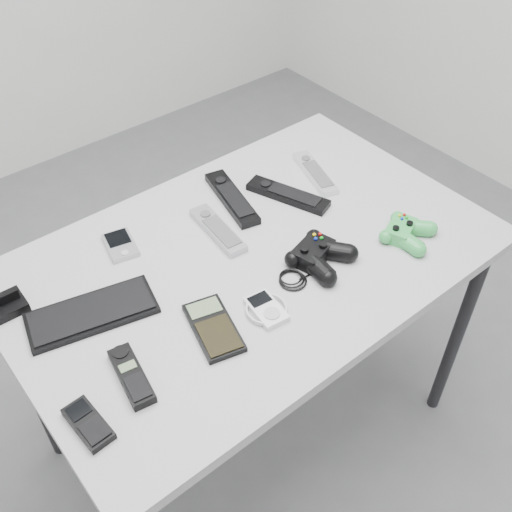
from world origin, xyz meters
TOP-DOWN VIEW (x-y plane):
  - floor at (0.00, 0.00)m, footprint 3.50×3.50m
  - desk at (-0.02, -0.10)m, footprint 1.16×0.74m
  - pda_keyboard at (-0.41, -0.03)m, footprint 0.29×0.18m
  - dock_bracket at (-0.54, 0.10)m, footprint 0.08×0.07m
  - pda at (-0.25, 0.12)m, footprint 0.09×0.11m
  - remote_silver_a at (-0.04, 0.01)m, footprint 0.07×0.20m
  - remote_black_a at (0.07, 0.09)m, footprint 0.11×0.24m
  - remote_black_b at (0.19, 0.01)m, footprint 0.13×0.23m
  - remote_silver_b at (0.31, 0.04)m, footprint 0.11×0.21m
  - mobile_phone at (-0.54, -0.27)m, footprint 0.06×0.11m
  - cordless_handset at (-0.43, -0.23)m, footprint 0.07×0.15m
  - calculator at (-0.23, -0.23)m, footprint 0.12×0.18m
  - mp3_player at (-0.11, -0.26)m, footprint 0.10×0.11m
  - controller_black at (0.08, -0.22)m, footprint 0.27×0.21m
  - controller_green at (0.31, -0.29)m, footprint 0.16×0.17m

SIDE VIEW (x-z plane):
  - floor at x=0.00m, z-range 0.00..0.00m
  - desk at x=-0.02m, z-range 0.32..1.09m
  - calculator at x=-0.23m, z-range 0.77..0.79m
  - pda at x=-0.25m, z-range 0.77..0.79m
  - pda_keyboard at x=-0.41m, z-range 0.77..0.79m
  - mp3_player at x=-0.11m, z-range 0.77..0.79m
  - mobile_phone at x=-0.54m, z-range 0.77..0.79m
  - remote_silver_b at x=0.31m, z-range 0.77..0.79m
  - remote_black_b at x=0.19m, z-range 0.77..0.80m
  - remote_silver_a at x=-0.04m, z-range 0.77..0.80m
  - cordless_handset at x=-0.43m, z-range 0.77..0.80m
  - remote_black_a at x=0.07m, z-range 0.77..0.80m
  - controller_green at x=0.31m, z-range 0.77..0.82m
  - dock_bracket at x=-0.54m, z-range 0.77..0.82m
  - controller_black at x=0.08m, z-range 0.77..0.82m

